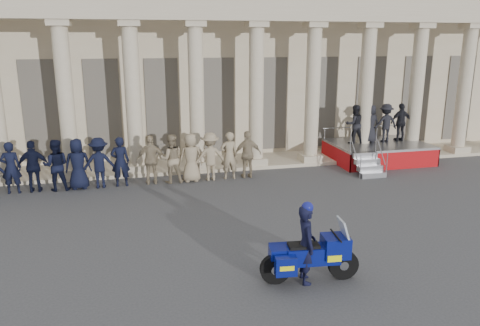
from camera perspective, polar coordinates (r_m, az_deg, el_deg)
name	(u,v)px	position (r m, az deg, el deg)	size (l,w,h in m)	color
ground	(194,251)	(12.91, -5.67, -10.64)	(90.00, 90.00, 0.00)	#3E3E41
building	(154,59)	(26.38, -10.39, 12.33)	(40.00, 12.50, 9.00)	#BEAD8F
officer_rank	(67,165)	(18.79, -20.30, -0.18)	(14.89, 0.74, 1.96)	black
reviewing_stand	(378,131)	(22.68, 16.45, 3.74)	(4.36, 4.15, 2.67)	gray
motorcycle	(311,255)	(11.24, 8.64, -11.04)	(2.37, 1.00, 1.52)	black
rider	(306,243)	(11.07, 8.05, -9.61)	(0.52, 0.73, 1.98)	black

